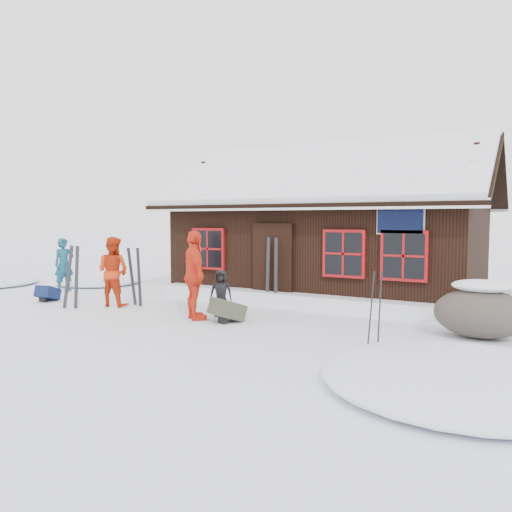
% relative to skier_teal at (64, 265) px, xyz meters
% --- Properties ---
extents(ground, '(120.00, 120.00, 0.00)m').
position_rel_skier_teal_xyz_m(ground, '(5.50, -1.21, -0.80)').
color(ground, white).
rests_on(ground, ground).
extents(mountain_hut, '(8.90, 6.09, 4.42)m').
position_rel_skier_teal_xyz_m(mountain_hut, '(7.00, 3.77, 0.78)').
color(mountain_hut, black).
rests_on(mountain_hut, ground).
extents(snow_drift, '(7.60, 0.60, 0.35)m').
position_rel_skier_teal_xyz_m(snow_drift, '(7.00, 1.04, -0.62)').
color(snow_drift, white).
rests_on(snow_drift, ground).
extents(snow_mounds, '(20.60, 13.20, 0.48)m').
position_rel_skier_teal_xyz_m(snow_mounds, '(7.15, 0.65, -0.80)').
color(snow_mounds, white).
rests_on(snow_mounds, ground).
extents(skier_teal, '(0.55, 0.67, 1.60)m').
position_rel_skier_teal_xyz_m(skier_teal, '(0.00, 0.00, 0.00)').
color(skier_teal, navy).
rests_on(skier_teal, ground).
extents(skier_orange_left, '(0.94, 0.79, 1.73)m').
position_rel_skier_teal_xyz_m(skier_orange_left, '(3.12, -1.07, 0.07)').
color(skier_orange_left, red).
rests_on(skier_orange_left, ground).
extents(skier_orange_right, '(1.17, 1.07, 1.93)m').
position_rel_skier_teal_xyz_m(skier_orange_right, '(5.91, -1.44, 0.16)').
color(skier_orange_right, red).
rests_on(skier_orange_right, ground).
extents(skier_crouched, '(0.60, 0.52, 1.04)m').
position_rel_skier_teal_xyz_m(skier_crouched, '(6.16, -0.80, -0.28)').
color(skier_crouched, black).
rests_on(skier_crouched, ground).
extents(boulder, '(1.64, 1.23, 0.96)m').
position_rel_skier_teal_xyz_m(boulder, '(11.43, -0.19, -0.31)').
color(boulder, '#4E453F').
rests_on(boulder, ground).
extents(ski_pair_left, '(0.55, 0.17, 1.58)m').
position_rel_skier_teal_xyz_m(ski_pair_left, '(2.53, -1.83, -0.06)').
color(ski_pair_left, black).
rests_on(ski_pair_left, ground).
extents(ski_pair_mid, '(0.48, 0.11, 1.50)m').
position_rel_skier_teal_xyz_m(ski_pair_mid, '(3.55, -0.74, -0.10)').
color(ski_pair_mid, black).
rests_on(ski_pair_mid, ground).
extents(ski_pair_right, '(0.42, 0.16, 1.76)m').
position_rel_skier_teal_xyz_m(ski_pair_right, '(6.50, 0.99, 0.03)').
color(ski_pair_right, black).
rests_on(ski_pair_right, ground).
extents(ski_poles, '(0.24, 0.12, 1.35)m').
position_rel_skier_teal_xyz_m(ski_poles, '(10.00, -1.96, -0.16)').
color(ski_poles, black).
rests_on(ski_poles, ground).
extents(backpack_blue, '(0.55, 0.64, 0.30)m').
position_rel_skier_teal_xyz_m(backpack_blue, '(1.10, -1.44, -0.65)').
color(backpack_blue, '#0F1C42').
rests_on(backpack_blue, ground).
extents(backpack_olive, '(0.71, 0.79, 0.35)m').
position_rel_skier_teal_xyz_m(backpack_olive, '(6.66, -1.30, -0.62)').
color(backpack_olive, '#3C3E2C').
rests_on(backpack_olive, ground).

